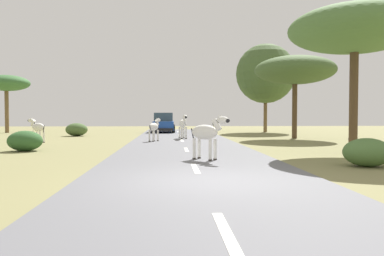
# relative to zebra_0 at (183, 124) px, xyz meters

# --- Properties ---
(ground_plane) EXTENTS (90.00, 90.00, 0.00)m
(ground_plane) POSITION_rel_zebra_0_xyz_m (-0.01, -15.87, -1.02)
(ground_plane) COLOR olive
(road) EXTENTS (6.00, 64.00, 0.05)m
(road) POSITION_rel_zebra_0_xyz_m (-0.13, -15.87, -0.99)
(road) COLOR slate
(road) RESTS_ON ground_plane
(lane_markings) EXTENTS (0.16, 56.00, 0.01)m
(lane_markings) POSITION_rel_zebra_0_xyz_m (-0.13, -16.87, -0.96)
(lane_markings) COLOR silver
(lane_markings) RESTS_ON road
(zebra_0) EXTENTS (0.63, 1.71, 1.62)m
(zebra_0) POSITION_rel_zebra_0_xyz_m (0.00, 0.00, 0.00)
(zebra_0) COLOR silver
(zebra_0) RESTS_ON road
(zebra_1) EXTENTS (0.80, 1.41, 1.40)m
(zebra_1) POSITION_rel_zebra_0_xyz_m (-1.78, -2.26, -0.13)
(zebra_1) COLOR silver
(zebra_1) RESTS_ON road
(zebra_2) EXTENTS (1.35, 1.09, 1.46)m
(zebra_2) POSITION_rel_zebra_0_xyz_m (-8.55, -2.20, -0.15)
(zebra_2) COLOR silver
(zebra_2) RESTS_ON ground_plane
(zebra_3) EXTENTS (1.34, 1.30, 1.57)m
(zebra_3) POSITION_rel_zebra_0_xyz_m (0.41, -11.72, -0.03)
(zebra_3) COLOR silver
(zebra_3) RESTS_ON road
(car_0) EXTENTS (2.03, 4.34, 1.74)m
(car_0) POSITION_rel_zebra_0_xyz_m (-1.43, 9.51, -0.17)
(car_0) COLOR #1E479E
(car_0) RESTS_ON road
(tree_0) EXTENTS (5.48, 5.48, 8.16)m
(tree_0) POSITION_rel_zebra_0_xyz_m (8.02, 10.22, 4.40)
(tree_0) COLOR brown
(tree_0) RESTS_ON ground_plane
(tree_1) EXTENTS (5.45, 5.45, 5.59)m
(tree_1) POSITION_rel_zebra_0_xyz_m (7.62, 0.71, 3.60)
(tree_1) COLOR #4C3823
(tree_1) RESTS_ON ground_plane
(tree_4) EXTENTS (5.43, 5.43, 6.09)m
(tree_4) POSITION_rel_zebra_0_xyz_m (6.81, -9.27, 4.10)
(tree_4) COLOR #4C3823
(tree_4) RESTS_ON ground_plane
(tree_5) EXTENTS (4.00, 4.00, 5.13)m
(tree_5) POSITION_rel_zebra_0_xyz_m (-15.35, 10.05, 3.37)
(tree_5) COLOR brown
(tree_5) RESTS_ON ground_plane
(bush_1) EXTENTS (1.63, 1.46, 0.98)m
(bush_1) POSITION_rel_zebra_0_xyz_m (-7.90, 4.45, -0.53)
(bush_1) COLOR #425B2D
(bush_1) RESTS_ON ground_plane
(bush_2) EXTENTS (1.47, 1.33, 0.88)m
(bush_2) POSITION_rel_zebra_0_xyz_m (5.24, -13.35, -0.57)
(bush_2) COLOR #4C7038
(bush_2) RESTS_ON ground_plane
(bush_3) EXTENTS (1.50, 1.35, 0.90)m
(bush_3) POSITION_rel_zebra_0_xyz_m (-7.26, -7.57, -0.57)
(bush_3) COLOR #2D5628
(bush_3) RESTS_ON ground_plane
(rock_1) EXTENTS (0.52, 0.50, 0.40)m
(rock_1) POSITION_rel_zebra_0_xyz_m (9.67, -3.45, -0.82)
(rock_1) COLOR gray
(rock_1) RESTS_ON ground_plane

